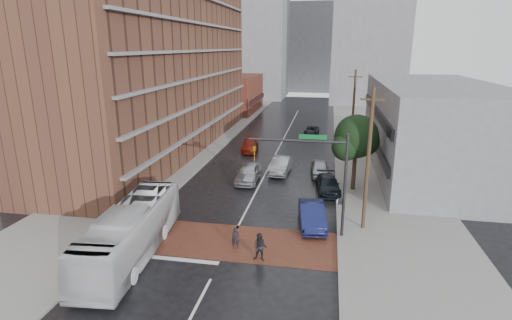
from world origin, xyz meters
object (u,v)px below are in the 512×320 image
Objects in this scene: pedestrian_b at (260,247)px; car_parked_mid at (328,184)px; pedestrian_a at (236,238)px; car_parked_far at (320,168)px; car_travel_a at (248,173)px; suv_travel at (312,130)px; car_parked_near at (312,215)px; car_travel_b at (281,165)px; transit_bus at (132,231)px; car_travel_c at (250,145)px.

car_parked_mid is (3.94, 12.78, -0.20)m from pedestrian_b.
pedestrian_a is 17.01m from car_parked_far.
suv_travel is (4.93, 22.59, -0.29)m from car_travel_a.
car_parked_mid is (5.73, 11.58, -0.03)m from pedestrian_a.
car_travel_a reaches higher than car_parked_far.
car_travel_b is at bearing 99.79° from car_parked_near.
car_parked_near is at bearing 25.33° from transit_bus.
pedestrian_a is at bearing -111.30° from car_parked_far.
pedestrian_a is 0.29× the size of car_travel_b.
car_parked_near is at bearing -69.35° from car_travel_b.
suv_travel is 0.95× the size of car_parked_far.
car_travel_a is 1.23× the size of suv_travel.
car_travel_c is (-5.72, 25.78, -0.17)m from pedestrian_b.
car_parked_near reaches higher than car_travel_b.
car_parked_mid is (7.53, -1.51, -0.17)m from car_travel_a.
transit_bus is 2.34× the size of car_travel_b.
car_parked_far is (3.94, 0.00, -0.08)m from car_travel_b.
car_travel_a is at bearing 69.16° from transit_bus.
car_travel_a is at bearing -97.56° from suv_travel.
pedestrian_a is 0.29× the size of car_travel_a.
pedestrian_b is at bearing -104.63° from car_parked_far.
car_travel_a is at bearing -126.77° from car_travel_b.
suv_travel is at bearing 50.54° from car_travel_c.
car_travel_a reaches higher than suv_travel.
pedestrian_a is 24.89m from car_travel_c.
pedestrian_a is at bearing -144.48° from car_parked_near.
car_parked_far reaches higher than car_parked_mid.
car_parked_near is (4.63, 4.32, 0.10)m from pedestrian_a.
car_travel_b is at bearing -91.77° from suv_travel.
pedestrian_a reaches higher than suv_travel.
car_parked_far is (8.78, -8.28, 0.02)m from car_travel_c.
car_travel_b is (0.92, 16.30, 0.10)m from pedestrian_a.
car_parked_near is (6.43, -8.77, -0.04)m from car_travel_a.
car_parked_near is 11.99m from car_parked_far.
car_travel_a is at bearing -86.53° from car_travel_c.
car_travel_b is 3.94m from car_parked_far.
car_travel_a is 7.68m from car_parked_mid.
pedestrian_b is 14.73m from car_travel_a.
transit_bus is 26.63m from car_travel_c.
transit_bus is 15.64m from car_travel_a.
car_travel_c is (-3.92, 24.58, -0.01)m from pedestrian_a.
transit_bus is 6.43m from pedestrian_a.
car_travel_a is at bearing 161.69° from car_parked_mid.
transit_bus reaches higher than car_travel_b.
pedestrian_b is 0.35× the size of car_travel_a.
car_parked_far is at bearing 63.30° from pedestrian_a.
car_parked_near is (8.56, -20.27, 0.11)m from car_travel_c.
car_travel_a is 1.02× the size of car_travel_c.
car_travel_a is (-1.80, 13.09, 0.14)m from pedestrian_a.
car_travel_c is at bearing 119.58° from car_parked_mid.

